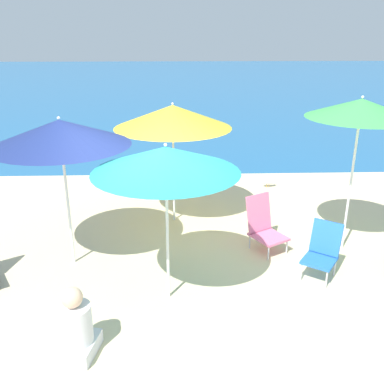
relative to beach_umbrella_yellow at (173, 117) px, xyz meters
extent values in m
plane|color=beige|center=(-0.09, -2.16, -1.86)|extent=(60.00, 60.00, 0.00)
cube|color=#23669E|center=(-0.09, 22.60, -1.86)|extent=(60.00, 40.00, 0.01)
cylinder|color=white|center=(0.00, 0.00, -1.03)|extent=(0.04, 0.04, 1.68)
cone|color=yellow|center=(0.00, 0.00, 0.00)|extent=(1.96, 1.96, 0.38)
sphere|color=white|center=(0.00, 0.00, 0.21)|extent=(0.04, 0.04, 0.04)
cylinder|color=white|center=(-0.06, -2.37, -1.03)|extent=(0.04, 0.04, 1.67)
cone|color=teal|center=(-0.06, -2.37, -0.04)|extent=(1.72, 1.72, 0.30)
sphere|color=white|center=(-0.06, -2.37, 0.13)|extent=(0.04, 0.04, 0.04)
cylinder|color=white|center=(-1.47, -1.45, -0.98)|extent=(0.04, 0.04, 1.76)
cone|color=navy|center=(-1.47, -1.45, 0.07)|extent=(1.86, 1.86, 0.35)
sphere|color=white|center=(-1.47, -1.45, 0.26)|extent=(0.04, 0.04, 0.04)
cylinder|color=white|center=(2.63, -1.16, -0.84)|extent=(0.04, 0.04, 2.05)
cone|color=#47B756|center=(2.63, -1.16, 0.32)|extent=(1.53, 1.53, 0.27)
sphere|color=white|center=(2.63, -1.16, 0.47)|extent=(0.04, 0.04, 0.04)
cylinder|color=silver|center=(1.39, -1.50, -1.75)|extent=(0.02, 0.02, 0.23)
cylinder|color=silver|center=(1.71, -1.31, -1.75)|extent=(0.02, 0.02, 0.23)
cylinder|color=silver|center=(1.18, -1.13, -1.75)|extent=(0.02, 0.02, 0.23)
cylinder|color=silver|center=(1.50, -0.94, -1.75)|extent=(0.02, 0.02, 0.23)
cube|color=pink|center=(1.44, -1.22, -1.62)|extent=(0.63, 0.66, 0.04)
cube|color=pink|center=(1.32, -1.00, -1.31)|extent=(0.45, 0.36, 0.57)
cylinder|color=silver|center=(1.73, -2.05, -1.74)|extent=(0.02, 0.02, 0.26)
cylinder|color=silver|center=(2.01, -2.25, -1.74)|extent=(0.02, 0.02, 0.26)
cylinder|color=silver|center=(1.94, -1.75, -1.74)|extent=(0.02, 0.02, 0.26)
cylinder|color=silver|center=(2.22, -1.95, -1.74)|extent=(0.02, 0.02, 0.26)
cube|color=blue|center=(1.97, -2.00, -1.59)|extent=(0.58, 0.59, 0.04)
cube|color=blue|center=(2.10, -1.82, -1.34)|extent=(0.42, 0.36, 0.46)
cube|color=silver|center=(-1.00, -3.37, -1.78)|extent=(0.47, 0.53, 0.16)
cylinder|color=silver|center=(-1.00, -3.37, -1.49)|extent=(0.35, 0.35, 0.42)
sphere|color=beige|center=(-1.00, -3.37, -1.17)|extent=(0.22, 0.22, 0.22)
cylinder|color=gold|center=(2.00, 1.64, -1.83)|extent=(0.01, 0.01, 0.07)
cylinder|color=gold|center=(2.05, 1.64, -1.83)|extent=(0.01, 0.01, 0.07)
ellipsoid|color=white|center=(2.02, 1.64, -1.73)|extent=(0.26, 0.11, 0.13)
sphere|color=white|center=(2.13, 1.64, -1.67)|extent=(0.07, 0.07, 0.07)
camera|label=1|loc=(0.07, -7.03, 1.32)|focal=40.00mm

